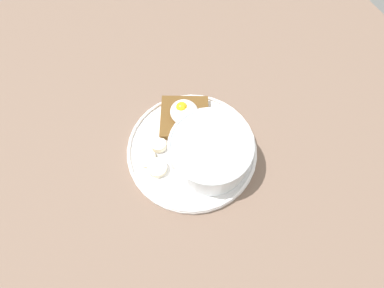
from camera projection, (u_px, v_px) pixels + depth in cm
name	position (u px, v px, depth cm)	size (l,w,h in cm)	color
ground_plane	(192.00, 153.00, 59.52)	(120.00, 120.00, 2.00)	#785F4F
plate	(192.00, 149.00, 57.92)	(25.11, 25.11, 1.60)	white
oatmeal_bowl	(210.00, 151.00, 53.89)	(15.07, 15.07, 6.37)	white
toast_slice	(185.00, 117.00, 59.87)	(12.59, 12.59, 1.59)	brown
poached_egg	(184.00, 112.00, 58.10)	(5.88, 5.48, 3.13)	white
banana_slice_front	(159.00, 145.00, 57.33)	(3.58, 3.46, 1.62)	#F9E8C6
banana_slice_left	(146.00, 158.00, 56.06)	(4.70, 4.77, 1.74)	#F4E8C5
banana_slice_back	(157.00, 168.00, 55.22)	(4.71, 4.68, 1.40)	#F6E6C1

